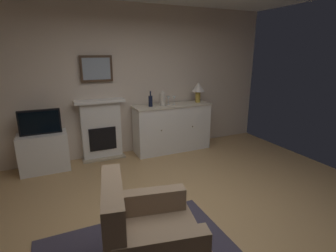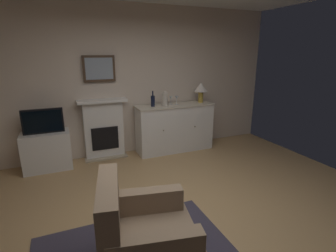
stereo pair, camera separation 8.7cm
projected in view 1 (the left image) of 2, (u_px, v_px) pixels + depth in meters
The scene contains 13 objects.
ground_plane at pixel (191, 225), 3.04m from camera, with size 5.86×5.05×0.10m, color tan.
wall_rear at pixel (128, 82), 4.83m from camera, with size 5.86×0.06×2.75m, color beige.
fireplace_unit at pixel (101, 129), 4.72m from camera, with size 0.87×0.30×1.10m.
framed_picture at pixel (96, 69), 4.46m from camera, with size 0.55×0.04×0.45m.
sideboard_cabinet at pixel (172, 128), 5.12m from camera, with size 1.53×0.49×0.93m.
table_lamp at pixel (198, 88), 5.14m from camera, with size 0.26×0.26×0.40m.
wine_bottle at pixel (151, 101), 4.78m from camera, with size 0.08×0.08×0.29m.
wine_glass_left at pixel (168, 98), 4.95m from camera, with size 0.07×0.07×0.16m.
wine_glass_center at pixel (174, 98), 4.97m from camera, with size 0.07×0.07×0.16m.
vase_decorative at pixel (163, 99), 4.82m from camera, with size 0.11×0.11×0.28m.
tv_cabinet at pixel (44, 152), 4.26m from camera, with size 0.75×0.42×0.64m.
tv_set at pixel (40, 122), 4.09m from camera, with size 0.62×0.07×0.40m.
armchair at pixel (147, 237), 2.21m from camera, with size 0.94×0.91×0.92m.
Camera 1 is at (-1.32, -2.26, 1.91)m, focal length 27.65 mm.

